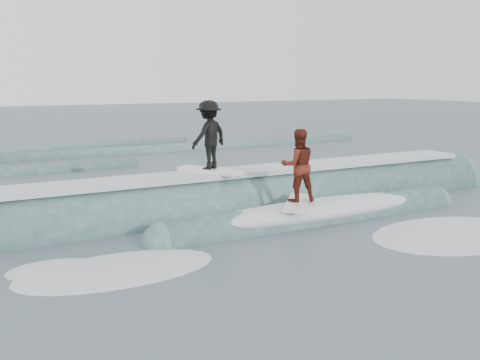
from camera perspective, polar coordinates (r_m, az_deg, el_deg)
name	(u,v)px	position (r m, az deg, el deg)	size (l,w,h in m)	color
ground	(311,252)	(12.20, 7.56, -7.61)	(160.00, 160.00, 0.00)	#384953
breaking_wave	(237,211)	(15.61, -0.36, -3.33)	(21.50, 3.92, 2.27)	#335655
surfer_black	(209,137)	(15.20, -3.33, 4.61)	(1.44, 2.03, 2.05)	white
surfer_red	(298,168)	(14.16, 6.20, 1.26)	(1.71, 1.88, 2.02)	silver
whitewater	(369,253)	(12.37, 13.56, -7.57)	(14.14, 7.33, 0.10)	silver
far_swells	(56,160)	(27.61, -19.07, 2.06)	(37.54, 8.65, 0.80)	#335655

